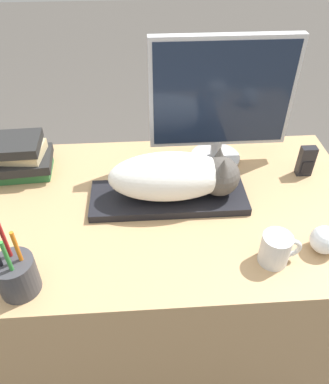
{
  "coord_description": "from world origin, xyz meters",
  "views": [
    {
      "loc": [
        -0.04,
        -0.47,
        1.5
      ],
      "look_at": [
        0.01,
        0.33,
        0.82
      ],
      "focal_mm": 35.0,
      "sensor_mm": 36.0,
      "label": 1
    }
  ],
  "objects_px": {
    "coffee_mug": "(276,249)",
    "pen_cup": "(16,274)",
    "monitor": "(221,99)",
    "baseball": "(325,240)",
    "book_stack": "(16,158)",
    "cat": "(179,176)",
    "keyboard": "(169,198)",
    "phone": "(306,161)"
  },
  "relations": [
    {
      "from": "book_stack",
      "to": "keyboard",
      "type": "bearing_deg",
      "value": -19.57
    },
    {
      "from": "monitor",
      "to": "pen_cup",
      "type": "xyz_separation_m",
      "value": [
        -0.54,
        -0.48,
        -0.17
      ]
    },
    {
      "from": "monitor",
      "to": "coffee_mug",
      "type": "bearing_deg",
      "value": -80.62
    },
    {
      "from": "keyboard",
      "to": "coffee_mug",
      "type": "relative_size",
      "value": 4.44
    },
    {
      "from": "monitor",
      "to": "pen_cup",
      "type": "bearing_deg",
      "value": -138.27
    },
    {
      "from": "monitor",
      "to": "phone",
      "type": "relative_size",
      "value": 4.34
    },
    {
      "from": "coffee_mug",
      "to": "baseball",
      "type": "xyz_separation_m",
      "value": [
        0.13,
        0.03,
        -0.01
      ]
    },
    {
      "from": "monitor",
      "to": "pen_cup",
      "type": "relative_size",
      "value": 1.89
    },
    {
      "from": "coffee_mug",
      "to": "book_stack",
      "type": "height_order",
      "value": "book_stack"
    },
    {
      "from": "monitor",
      "to": "baseball",
      "type": "relative_size",
      "value": 5.99
    },
    {
      "from": "coffee_mug",
      "to": "baseball",
      "type": "relative_size",
      "value": 1.42
    },
    {
      "from": "coffee_mug",
      "to": "pen_cup",
      "type": "height_order",
      "value": "pen_cup"
    },
    {
      "from": "keyboard",
      "to": "pen_cup",
      "type": "relative_size",
      "value": 1.98
    },
    {
      "from": "keyboard",
      "to": "monitor",
      "type": "distance_m",
      "value": 0.34
    },
    {
      "from": "keyboard",
      "to": "cat",
      "type": "distance_m",
      "value": 0.08
    },
    {
      "from": "monitor",
      "to": "book_stack",
      "type": "height_order",
      "value": "monitor"
    },
    {
      "from": "keyboard",
      "to": "book_stack",
      "type": "bearing_deg",
      "value": 160.43
    },
    {
      "from": "pen_cup",
      "to": "book_stack",
      "type": "xyz_separation_m",
      "value": [
        -0.1,
        0.45,
        0.01
      ]
    },
    {
      "from": "keyboard",
      "to": "book_stack",
      "type": "distance_m",
      "value": 0.5
    },
    {
      "from": "cat",
      "to": "keyboard",
      "type": "bearing_deg",
      "value": -180.0
    },
    {
      "from": "book_stack",
      "to": "coffee_mug",
      "type": "bearing_deg",
      "value": -29.81
    },
    {
      "from": "baseball",
      "to": "phone",
      "type": "distance_m",
      "value": 0.33
    },
    {
      "from": "pen_cup",
      "to": "phone",
      "type": "bearing_deg",
      "value": 25.55
    },
    {
      "from": "monitor",
      "to": "baseball",
      "type": "xyz_separation_m",
      "value": [
        0.21,
        -0.41,
        -0.19
      ]
    },
    {
      "from": "baseball",
      "to": "phone",
      "type": "relative_size",
      "value": 0.72
    },
    {
      "from": "keyboard",
      "to": "pen_cup",
      "type": "bearing_deg",
      "value": -142.09
    },
    {
      "from": "coffee_mug",
      "to": "pen_cup",
      "type": "xyz_separation_m",
      "value": [
        -0.61,
        -0.04,
        0.01
      ]
    },
    {
      "from": "phone",
      "to": "book_stack",
      "type": "relative_size",
      "value": 0.44
    },
    {
      "from": "pen_cup",
      "to": "baseball",
      "type": "distance_m",
      "value": 0.75
    },
    {
      "from": "cat",
      "to": "book_stack",
      "type": "distance_m",
      "value": 0.53
    },
    {
      "from": "coffee_mug",
      "to": "pen_cup",
      "type": "relative_size",
      "value": 0.45
    },
    {
      "from": "cat",
      "to": "monitor",
      "type": "relative_size",
      "value": 0.86
    },
    {
      "from": "keyboard",
      "to": "monitor",
      "type": "bearing_deg",
      "value": 48.54
    },
    {
      "from": "cat",
      "to": "pen_cup",
      "type": "relative_size",
      "value": 1.62
    },
    {
      "from": "keyboard",
      "to": "coffee_mug",
      "type": "bearing_deg",
      "value": -44.69
    },
    {
      "from": "phone",
      "to": "book_stack",
      "type": "bearing_deg",
      "value": 175.91
    },
    {
      "from": "keyboard",
      "to": "pen_cup",
      "type": "distance_m",
      "value": 0.47
    },
    {
      "from": "keyboard",
      "to": "cat",
      "type": "relative_size",
      "value": 1.22
    },
    {
      "from": "pen_cup",
      "to": "book_stack",
      "type": "height_order",
      "value": "pen_cup"
    },
    {
      "from": "cat",
      "to": "coffee_mug",
      "type": "xyz_separation_m",
      "value": [
        0.22,
        -0.24,
        -0.05
      ]
    },
    {
      "from": "cat",
      "to": "monitor",
      "type": "height_order",
      "value": "monitor"
    },
    {
      "from": "monitor",
      "to": "coffee_mug",
      "type": "relative_size",
      "value": 4.23
    }
  ]
}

